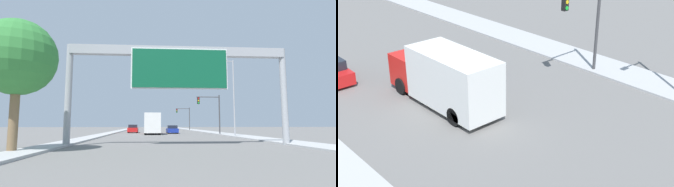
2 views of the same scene
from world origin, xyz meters
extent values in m
cube|color=#ACACAC|center=(9.50, 60.00, 0.07)|extent=(3.00, 120.00, 0.15)
cube|color=navy|center=(1.75, 44.31, 0.52)|extent=(1.85, 4.65, 0.69)
cube|color=#1E232D|center=(1.75, 44.08, 1.13)|extent=(1.63, 2.42, 0.53)
cylinder|color=black|center=(0.93, 45.75, 0.32)|extent=(0.22, 0.64, 0.64)
cylinder|color=black|center=(2.57, 45.75, 0.32)|extent=(0.22, 0.64, 0.64)
cylinder|color=black|center=(0.93, 42.87, 0.32)|extent=(0.22, 0.64, 0.64)
cylinder|color=black|center=(2.57, 42.87, 0.32)|extent=(0.22, 0.64, 0.64)
cylinder|color=black|center=(-4.44, 46.94, 0.32)|extent=(0.22, 0.64, 0.64)
cube|color=red|center=(-1.75, 43.47, 1.27)|extent=(2.24, 2.21, 1.93)
cube|color=silver|center=(-1.75, 39.54, 1.79)|extent=(2.43, 5.67, 2.98)
cylinder|color=black|center=(-2.83, 43.36, 0.50)|extent=(0.28, 1.00, 1.00)
cylinder|color=black|center=(-0.67, 43.36, 0.50)|extent=(0.28, 1.00, 1.00)
cylinder|color=black|center=(-2.83, 38.12, 0.50)|extent=(0.28, 1.00, 1.00)
cylinder|color=black|center=(-0.67, 38.12, 0.50)|extent=(0.28, 1.00, 1.00)
cylinder|color=#3D3D3F|center=(8.50, 38.00, 3.03)|extent=(0.20, 0.20, 6.05)
cube|color=black|center=(5.26, 38.00, 5.18)|extent=(0.35, 0.28, 1.05)
cylinder|color=yellow|center=(5.26, 37.84, 5.18)|extent=(0.22, 0.04, 0.22)
cylinder|color=green|center=(5.26, 37.84, 4.83)|extent=(0.22, 0.04, 0.22)
camera|label=1|loc=(-2.27, -1.55, 1.58)|focal=28.00mm
camera|label=2|loc=(-15.18, 20.54, 11.63)|focal=50.00mm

